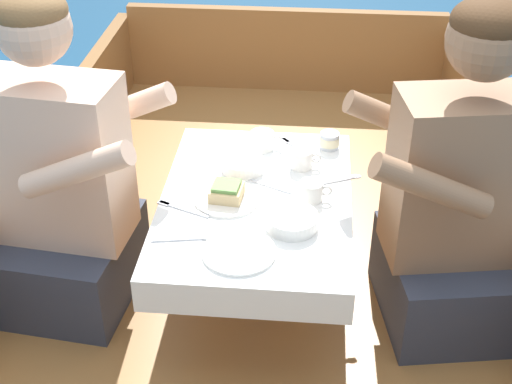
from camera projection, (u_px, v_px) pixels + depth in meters
name	position (u px, v px, depth m)	size (l,w,h in m)	color
ground_plane	(255.00, 362.00, 2.49)	(60.00, 60.00, 0.00)	navy
boat_deck	(255.00, 335.00, 2.42)	(1.71, 3.43, 0.26)	#9E6B38
gunwale_port	(1.00, 248.00, 2.30)	(0.06, 3.43, 0.37)	#936033
bow_coaming	(285.00, 50.00, 3.63)	(1.59, 0.06, 0.42)	#936033
cockpit_table	(256.00, 210.00, 2.17)	(0.57, 0.83, 0.41)	#B2B2B7
person_port	(63.00, 188.00, 2.17)	(0.55, 0.49, 1.03)	#333847
person_starboard	(455.00, 203.00, 2.08)	(0.57, 0.51, 1.04)	#333847
plate_sandwich	(227.00, 199.00, 2.13)	(0.20, 0.20, 0.01)	white
plate_bread	(239.00, 252.00, 1.92)	(0.20, 0.20, 0.01)	white
sandwich	(227.00, 191.00, 2.12)	(0.10, 0.10, 0.05)	#E0BC7F
bowl_port_near	(292.00, 220.00, 2.01)	(0.15, 0.15, 0.04)	white
bowl_starboard_near	(243.00, 164.00, 2.26)	(0.13, 0.13, 0.04)	white
coffee_cup_port	(262.00, 140.00, 2.38)	(0.11, 0.08, 0.06)	white
coffee_cup_starboard	(312.00, 191.00, 2.12)	(0.10, 0.07, 0.06)	white
coffee_cup_center	(302.00, 158.00, 2.28)	(0.10, 0.07, 0.06)	white
tin_can	(330.00, 140.00, 2.38)	(0.07, 0.07, 0.05)	silver
utensil_fork_port	(179.00, 208.00, 2.10)	(0.17, 0.08, 0.00)	silver
utensil_fork_starboard	(295.00, 146.00, 2.40)	(0.13, 0.14, 0.00)	silver
utensil_spoon_starboard	(344.00, 179.00, 2.23)	(0.16, 0.08, 0.01)	silver
utensil_knife_starboard	(268.00, 185.00, 2.20)	(0.16, 0.08, 0.00)	silver
utensil_spoon_center	(192.00, 238.00, 1.97)	(0.17, 0.04, 0.01)	silver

